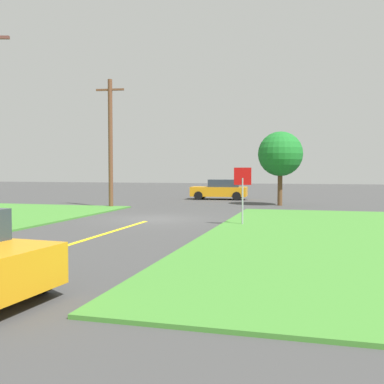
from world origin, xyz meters
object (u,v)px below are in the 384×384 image
Objects in this scene: utility_pole_mid at (110,142)px; oak_tree_left at (280,154)px; stop_sign at (243,185)px; car_approaching_junction at (220,189)px.

oak_tree_left is (10.26, 4.35, -0.73)m from utility_pole_mid.
stop_sign is 0.50× the size of oak_tree_left.
utility_pole_mid is at bearing -39.90° from stop_sign.
stop_sign is at bearing -37.41° from utility_pole_mid.
stop_sign is 17.26m from car_approaching_junction.
car_approaching_junction is 0.57× the size of utility_pole_mid.
utility_pole_mid reaches higher than stop_sign.
utility_pole_mid is (-9.48, 7.25, 2.43)m from stop_sign.
stop_sign is at bearing -93.88° from oak_tree_left.
stop_sign is 11.74m from oak_tree_left.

